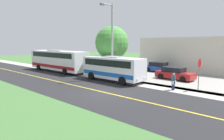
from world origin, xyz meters
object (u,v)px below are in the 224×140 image
object	(u,v)px
street_light_pole	(111,39)
parked_car_near	(159,67)
transit_bus_rear	(58,60)
parked_car_far	(175,74)
shuttle_bus_front	(113,67)
pedestrian_with_bags	(173,81)
tree_curbside	(112,43)
stop_sign	(199,69)
commercial_building	(222,54)

from	to	relation	value
street_light_pole	parked_car_near	world-z (taller)	street_light_pole
transit_bus_rear	parked_car_far	distance (m)	16.94
shuttle_bus_front	transit_bus_rear	xyz separation A→B (m)	(-0.07, -11.16, 0.22)
pedestrian_with_bags	parked_car_far	size ratio (longest dim) A/B	0.35
tree_curbside	transit_bus_rear	bearing A→B (deg)	-71.23
shuttle_bus_front	transit_bus_rear	bearing A→B (deg)	-90.37
shuttle_bus_front	stop_sign	world-z (taller)	stop_sign
parked_car_far	tree_curbside	bearing A→B (deg)	-71.06
pedestrian_with_bags	parked_car_near	xyz separation A→B (m)	(-9.41, -6.53, -0.16)
parked_car_near	tree_curbside	distance (m)	8.38
pedestrian_with_bags	tree_curbside	bearing A→B (deg)	-104.77
pedestrian_with_bags	parked_car_far	distance (m)	5.66
pedestrian_with_bags	stop_sign	bearing A→B (deg)	126.04
commercial_building	street_light_pole	bearing A→B (deg)	-25.12
stop_sign	street_light_pole	xyz separation A→B (m)	(1.22, -9.41, 2.74)
shuttle_bus_front	street_light_pole	size ratio (longest dim) A/B	0.89
shuttle_bus_front	transit_bus_rear	size ratio (longest dim) A/B	0.66
street_light_pole	parked_car_near	bearing A→B (deg)	173.23
transit_bus_rear	pedestrian_with_bags	bearing A→B (deg)	90.83
parked_car_far	commercial_building	size ratio (longest dim) A/B	0.20
street_light_pole	tree_curbside	size ratio (longest dim) A/B	1.32
pedestrian_with_bags	parked_car_far	bearing A→B (deg)	-156.90
commercial_building	transit_bus_rear	bearing A→B (deg)	-47.39
stop_sign	street_light_pole	distance (m)	9.88
stop_sign	tree_curbside	world-z (taller)	tree_curbside
shuttle_bus_front	street_light_pole	distance (m)	3.24
shuttle_bus_front	pedestrian_with_bags	distance (m)	7.10
parked_car_near	tree_curbside	bearing A→B (deg)	-25.78
transit_bus_rear	pedestrian_with_bags	size ratio (longest dim) A/B	7.29
transit_bus_rear	parked_car_near	xyz separation A→B (m)	(-9.67, 11.68, -1.07)
parked_car_near	parked_car_far	world-z (taller)	same
tree_curbside	pedestrian_with_bags	bearing A→B (deg)	75.23
parked_car_far	stop_sign	bearing A→B (deg)	45.59
stop_sign	parked_car_far	world-z (taller)	stop_sign
shuttle_bus_front	parked_car_near	distance (m)	9.79
parked_car_far	tree_curbside	xyz separation A→B (m)	(2.61, -7.61, 3.58)
pedestrian_with_bags	parked_car_near	distance (m)	11.45
transit_bus_rear	parked_car_far	bearing A→B (deg)	108.85
tree_curbside	parked_car_near	bearing A→B (deg)	154.22
stop_sign	parked_car_far	size ratio (longest dim) A/B	0.64
transit_bus_rear	pedestrian_with_bags	distance (m)	18.24
parked_car_far	tree_curbside	distance (m)	8.80
pedestrian_with_bags	shuttle_bus_front	bearing A→B (deg)	-87.29
parked_car_near	commercial_building	bearing A→B (deg)	137.27
transit_bus_rear	tree_curbside	xyz separation A→B (m)	(-2.85, 8.39, 2.51)
stop_sign	parked_car_far	distance (m)	5.73
commercial_building	parked_car_near	bearing A→B (deg)	-42.73
stop_sign	pedestrian_with_bags	bearing A→B (deg)	-53.96
pedestrian_with_bags	tree_curbside	size ratio (longest dim) A/B	0.24
shuttle_bus_front	commercial_building	distance (m)	18.41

